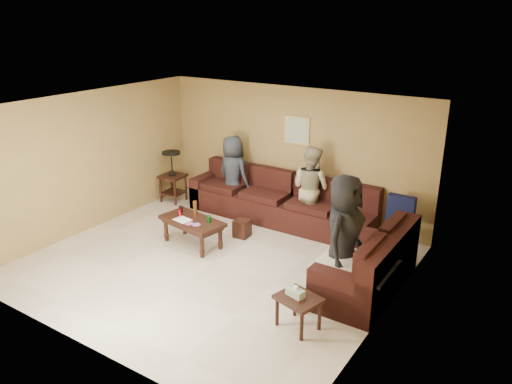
% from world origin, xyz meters
% --- Properties ---
extents(room, '(5.60, 5.50, 2.50)m').
position_xyz_m(room, '(0.00, 0.00, 1.66)').
color(room, beige).
rests_on(room, ground).
extents(sectional_sofa, '(4.65, 2.90, 0.97)m').
position_xyz_m(sectional_sofa, '(0.81, 1.52, 0.33)').
color(sectional_sofa, '#331411').
rests_on(sectional_sofa, ground).
extents(coffee_table, '(1.21, 0.74, 0.75)m').
position_xyz_m(coffee_table, '(-0.71, 0.34, 0.40)').
color(coffee_table, black).
rests_on(coffee_table, ground).
extents(end_table_left, '(0.51, 0.51, 1.08)m').
position_xyz_m(end_table_left, '(-2.42, 1.75, 0.56)').
color(end_table_left, black).
rests_on(end_table_left, ground).
extents(side_table_right, '(0.62, 0.55, 0.58)m').
position_xyz_m(side_table_right, '(1.94, -0.78, 0.38)').
color(side_table_right, black).
rests_on(side_table_right, ground).
extents(waste_bin, '(0.28, 0.28, 0.31)m').
position_xyz_m(waste_bin, '(-0.19, 1.07, 0.16)').
color(waste_bin, black).
rests_on(waste_bin, ground).
extents(wall_art, '(0.52, 0.04, 0.52)m').
position_xyz_m(wall_art, '(0.10, 2.48, 1.70)').
color(wall_art, tan).
rests_on(wall_art, ground).
extents(person_left, '(0.82, 0.61, 1.53)m').
position_xyz_m(person_left, '(-1.07, 2.05, 0.76)').
color(person_left, '#2A303A').
rests_on(person_left, ground).
extents(person_middle, '(0.88, 0.75, 1.56)m').
position_xyz_m(person_middle, '(0.64, 2.06, 0.78)').
color(person_middle, tan).
rests_on(person_middle, ground).
extents(person_right, '(0.59, 0.88, 1.75)m').
position_xyz_m(person_right, '(2.03, 0.32, 0.88)').
color(person_right, black).
rests_on(person_right, ground).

